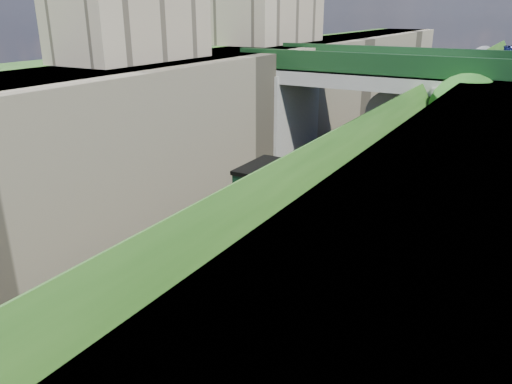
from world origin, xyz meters
TOP-DOWN VIEW (x-y plane):
  - trackbed at (0.00, 20.00)m, footprint 10.00×90.00m
  - retaining_wall at (-5.50, 20.00)m, footprint 1.00×90.00m
  - street_plateau_left at (-9.00, 20.00)m, footprint 6.00×90.00m
  - embankment_slope at (4.99, 19.02)m, footprint 4.56×90.00m
  - track_left at (-2.00, 20.00)m, footprint 2.50×90.00m
  - track_right at (1.20, 20.00)m, footprint 2.50×90.00m
  - road_bridge at (0.94, 24.00)m, footprint 16.00×6.40m
  - building_far at (-10.50, 30.00)m, footprint 5.00×10.00m
  - building_near at (-9.50, 14.00)m, footprint 4.00×8.00m
  - tree at (5.91, 20.54)m, footprint 3.60×3.80m
  - locomotive at (1.20, 6.78)m, footprint 3.10×10.22m
  - tender at (1.20, 14.15)m, footprint 2.70×6.00m
  - coach_front at (1.20, 26.75)m, footprint 2.90×18.00m
  - coach_middle at (1.20, 45.55)m, footprint 2.90×18.00m
  - coach_rear at (1.20, 64.35)m, footprint 2.90×18.00m

SIDE VIEW (x-z plane):
  - trackbed at x=0.00m, z-range 0.00..0.20m
  - track_left at x=-2.00m, z-range 0.15..0.35m
  - track_right at x=1.20m, z-range 0.15..0.35m
  - tender at x=1.20m, z-range 0.09..3.14m
  - locomotive at x=1.20m, z-range -0.02..3.81m
  - coach_front at x=1.20m, z-range 0.20..3.90m
  - coach_middle at x=1.20m, z-range 0.20..3.90m
  - coach_rear at x=1.20m, z-range 0.20..3.90m
  - embankment_slope at x=4.99m, z-range -0.44..5.92m
  - retaining_wall at x=-5.50m, z-range 0.00..7.00m
  - street_plateau_left at x=-9.00m, z-range 0.00..7.00m
  - road_bridge at x=0.94m, z-range 0.45..7.70m
  - tree at x=5.91m, z-range 1.35..7.95m
  - building_near at x=-9.50m, z-range 7.00..11.00m
  - building_far at x=-10.50m, z-range 7.00..13.00m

